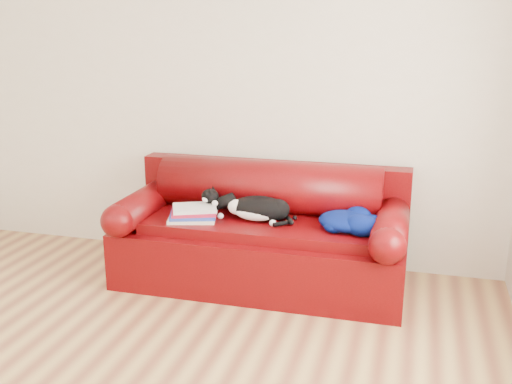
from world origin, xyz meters
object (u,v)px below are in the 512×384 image
Objects in this scene: cat at (258,209)px; blanket at (348,220)px; book_stack at (193,213)px; sofa_base at (261,252)px.

cat is 0.65m from blanket.
book_stack is at bearing -166.71° from cat.
cat is at bearing 13.18° from book_stack.
sofa_base is at bearing 174.82° from blanket.
cat reaches higher than book_stack.
sofa_base is 0.35m from cat.
cat reaches higher than blanket.
cat is (-0.01, -0.04, 0.35)m from sofa_base.
cat is at bearing -108.39° from sofa_base.
cat is (0.46, 0.11, 0.04)m from book_stack.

